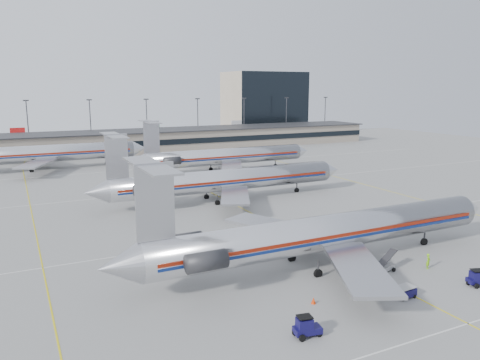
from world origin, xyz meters
TOP-DOWN VIEW (x-y plane):
  - ground at (0.00, 0.00)m, footprint 260.00×260.00m
  - apron_markings at (0.00, 10.00)m, footprint 160.00×0.15m
  - terminal at (0.00, 97.97)m, footprint 162.00×17.00m
  - light_mast_row at (0.00, 112.00)m, footprint 163.60×0.40m
  - distant_building at (62.00, 128.00)m, footprint 30.00×20.00m
  - jet_foreground at (-3.20, -2.32)m, footprint 47.74×28.11m
  - jet_second_row at (-0.58, 29.21)m, footprint 46.25×27.24m
  - jet_third_row at (10.87, 54.68)m, footprint 44.24×27.21m
  - jet_back_row at (-26.13, 75.58)m, footprint 47.96×29.50m
  - tug_left at (-12.88, -13.89)m, footprint 2.27×1.41m
  - tug_center at (7.19, -13.29)m, footprint 2.23×1.62m
  - cart_inner at (-0.94, -12.11)m, footprint 1.92×1.39m
  - belt_loader at (1.47, -6.65)m, footprint 3.92×2.17m
  - ramp_worker_near at (6.39, -8.08)m, footprint 0.72×0.63m
  - cone_left at (-9.13, -9.52)m, footprint 0.51×0.51m

SIDE VIEW (x-z plane):
  - ground at x=0.00m, z-range 0.00..0.00m
  - apron_markings at x=0.00m, z-range 0.00..0.02m
  - cone_left at x=-9.13m, z-range 0.00..0.59m
  - belt_loader at x=1.47m, z-range -0.47..1.54m
  - cart_inner at x=-0.94m, z-range 0.03..1.07m
  - tug_center at x=7.19m, z-range -0.07..1.57m
  - tug_left at x=-12.88m, z-range -0.08..1.65m
  - ramp_worker_near at x=6.39m, z-range 0.00..1.65m
  - terminal at x=0.00m, z-range 0.03..6.28m
  - jet_third_row at x=10.87m, z-range -2.54..9.56m
  - jet_second_row at x=-0.58m, z-range -2.54..9.57m
  - jet_foreground at x=-3.20m, z-range -2.62..9.87m
  - jet_back_row at x=-26.13m, z-range -2.75..10.36m
  - light_mast_row at x=0.00m, z-range 0.94..16.22m
  - distant_building at x=62.00m, z-range 0.00..25.00m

